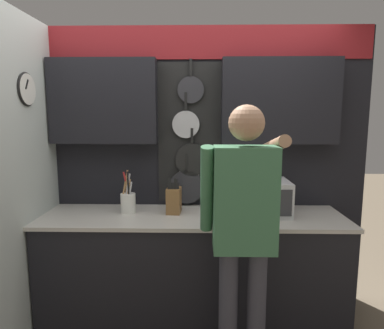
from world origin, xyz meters
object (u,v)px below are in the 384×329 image
Objects in this scene: microwave at (258,197)px; utensil_crock at (128,201)px; person at (244,220)px; knife_block at (174,200)px.

microwave is 1.06m from utensil_crock.
utensil_crock is at bearing 179.91° from microwave.
utensil_crock is 1.09m from person.
knife_block is 0.84× the size of utensil_crock.
knife_block is (-0.68, 0.00, -0.03)m from microwave.
knife_block is 0.38m from utensil_crock.
person is (-0.20, -0.66, 0.02)m from microwave.
microwave is at bearing 73.51° from person.
microwave is at bearing -0.03° from knife_block.
microwave is 0.28× the size of person.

